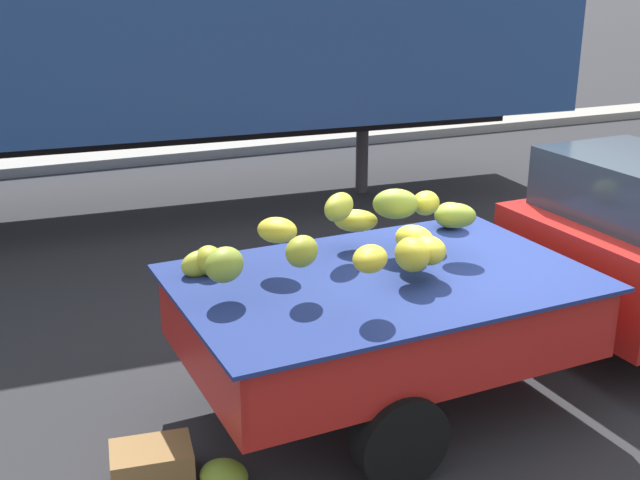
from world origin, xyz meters
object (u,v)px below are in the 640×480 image
at_px(semi_trailer, 115,20).
at_px(produce_crate, 152,465).
at_px(fallen_banana_bunch_near_tailgate, 224,476).
at_px(pickup_truck, 595,258).

xyz_separation_m(semi_trailer, produce_crate, (-1.00, -5.95, -2.41)).
relative_size(semi_trailer, fallen_banana_bunch_near_tailgate, 37.94).
xyz_separation_m(pickup_truck, fallen_banana_bunch_near_tailgate, (-3.42, -0.57, -0.79)).
height_order(semi_trailer, produce_crate, semi_trailer).
distance_m(pickup_truck, semi_trailer, 6.51).
relative_size(pickup_truck, produce_crate, 10.12).
distance_m(semi_trailer, fallen_banana_bunch_near_tailgate, 6.68).
relative_size(pickup_truck, semi_trailer, 0.43).
relative_size(semi_trailer, produce_crate, 23.31).
bearing_deg(semi_trailer, produce_crate, -96.30).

